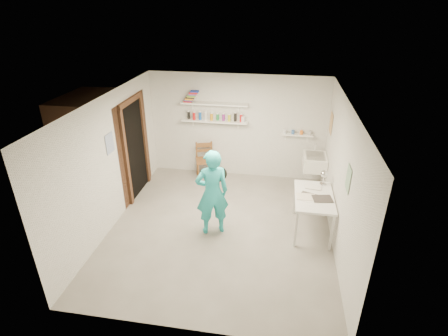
% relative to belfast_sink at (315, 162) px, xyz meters
% --- Properties ---
extents(floor, '(4.00, 4.50, 0.02)m').
position_rel_belfast_sink_xyz_m(floor, '(-1.75, -1.70, -0.71)').
color(floor, slate).
rests_on(floor, ground).
extents(ceiling, '(4.00, 4.50, 0.02)m').
position_rel_belfast_sink_xyz_m(ceiling, '(-1.75, -1.70, 1.71)').
color(ceiling, silver).
rests_on(ceiling, wall_back).
extents(wall_back, '(4.00, 0.02, 2.40)m').
position_rel_belfast_sink_xyz_m(wall_back, '(-1.75, 0.56, 0.50)').
color(wall_back, silver).
rests_on(wall_back, ground).
extents(wall_front, '(4.00, 0.02, 2.40)m').
position_rel_belfast_sink_xyz_m(wall_front, '(-1.75, -3.96, 0.50)').
color(wall_front, silver).
rests_on(wall_front, ground).
extents(wall_left, '(0.02, 4.50, 2.40)m').
position_rel_belfast_sink_xyz_m(wall_left, '(-3.76, -1.70, 0.50)').
color(wall_left, silver).
rests_on(wall_left, ground).
extents(wall_right, '(0.02, 4.50, 2.40)m').
position_rel_belfast_sink_xyz_m(wall_right, '(0.26, -1.70, 0.50)').
color(wall_right, silver).
rests_on(wall_right, ground).
extents(doorway_recess, '(0.02, 0.90, 2.00)m').
position_rel_belfast_sink_xyz_m(doorway_recess, '(-3.74, -0.65, 0.30)').
color(doorway_recess, black).
rests_on(doorway_recess, wall_left).
extents(corridor_box, '(1.40, 1.50, 2.10)m').
position_rel_belfast_sink_xyz_m(corridor_box, '(-4.45, -0.65, 0.35)').
color(corridor_box, brown).
rests_on(corridor_box, ground).
extents(door_lintel, '(0.06, 1.05, 0.10)m').
position_rel_belfast_sink_xyz_m(door_lintel, '(-3.72, -0.65, 1.35)').
color(door_lintel, brown).
rests_on(door_lintel, wall_left).
extents(door_jamb_near, '(0.06, 0.10, 2.00)m').
position_rel_belfast_sink_xyz_m(door_jamb_near, '(-3.72, -1.15, 0.30)').
color(door_jamb_near, brown).
rests_on(door_jamb_near, ground).
extents(door_jamb_far, '(0.06, 0.10, 2.00)m').
position_rel_belfast_sink_xyz_m(door_jamb_far, '(-3.72, -0.15, 0.30)').
color(door_jamb_far, brown).
rests_on(door_jamb_far, ground).
extents(shelf_lower, '(1.50, 0.22, 0.03)m').
position_rel_belfast_sink_xyz_m(shelf_lower, '(-2.25, 0.43, 0.65)').
color(shelf_lower, white).
rests_on(shelf_lower, wall_back).
extents(shelf_upper, '(1.50, 0.22, 0.03)m').
position_rel_belfast_sink_xyz_m(shelf_upper, '(-2.25, 0.43, 1.05)').
color(shelf_upper, white).
rests_on(shelf_upper, wall_back).
extents(ledge_shelf, '(0.70, 0.14, 0.03)m').
position_rel_belfast_sink_xyz_m(ledge_shelf, '(-0.40, 0.47, 0.42)').
color(ledge_shelf, white).
rests_on(ledge_shelf, wall_back).
extents(poster_left, '(0.01, 0.28, 0.36)m').
position_rel_belfast_sink_xyz_m(poster_left, '(-3.74, -1.65, 0.85)').
color(poster_left, '#334C7F').
rests_on(poster_left, wall_left).
extents(poster_right_a, '(0.01, 0.34, 0.42)m').
position_rel_belfast_sink_xyz_m(poster_right_a, '(0.24, 0.10, 0.85)').
color(poster_right_a, '#995933').
rests_on(poster_right_a, wall_right).
extents(poster_right_b, '(0.01, 0.30, 0.38)m').
position_rel_belfast_sink_xyz_m(poster_right_b, '(0.24, -2.25, 0.80)').
color(poster_right_b, '#3F724C').
rests_on(poster_right_b, wall_right).
extents(belfast_sink, '(0.48, 0.60, 0.30)m').
position_rel_belfast_sink_xyz_m(belfast_sink, '(0.00, 0.00, 0.00)').
color(belfast_sink, white).
rests_on(belfast_sink, wall_right).
extents(man, '(0.69, 0.58, 1.61)m').
position_rel_belfast_sink_xyz_m(man, '(-1.88, -1.81, 0.11)').
color(man, '#23ADB1').
rests_on(man, ground).
extents(wall_clock, '(0.28, 0.14, 0.29)m').
position_rel_belfast_sink_xyz_m(wall_clock, '(-1.79, -1.61, 0.37)').
color(wall_clock, '#F2EBA5').
rests_on(wall_clock, man).
extents(wooden_chair, '(0.51, 0.50, 0.88)m').
position_rel_belfast_sink_xyz_m(wooden_chair, '(-2.45, 0.24, -0.26)').
color(wooden_chair, brown).
rests_on(wooden_chair, ground).
extents(work_table, '(0.66, 1.11, 0.74)m').
position_rel_belfast_sink_xyz_m(work_table, '(-0.11, -1.50, -0.33)').
color(work_table, white).
rests_on(work_table, ground).
extents(desk_lamp, '(0.14, 0.14, 0.14)m').
position_rel_belfast_sink_xyz_m(desk_lamp, '(0.07, -1.06, 0.26)').
color(desk_lamp, silver).
rests_on(desk_lamp, work_table).
extents(spray_cans, '(1.32, 0.06, 0.17)m').
position_rel_belfast_sink_xyz_m(spray_cans, '(-2.25, 0.43, 0.75)').
color(spray_cans, black).
rests_on(spray_cans, shelf_lower).
extents(book_stack, '(0.34, 0.14, 0.25)m').
position_rel_belfast_sink_xyz_m(book_stack, '(-2.77, 0.43, 1.19)').
color(book_stack, red).
rests_on(book_stack, shelf_upper).
extents(ledge_pots, '(0.48, 0.07, 0.09)m').
position_rel_belfast_sink_xyz_m(ledge_pots, '(-0.40, 0.47, 0.48)').
color(ledge_pots, silver).
rests_on(ledge_pots, ledge_shelf).
extents(papers, '(0.30, 0.22, 0.02)m').
position_rel_belfast_sink_xyz_m(papers, '(-0.11, -1.50, 0.05)').
color(papers, silver).
rests_on(papers, work_table).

